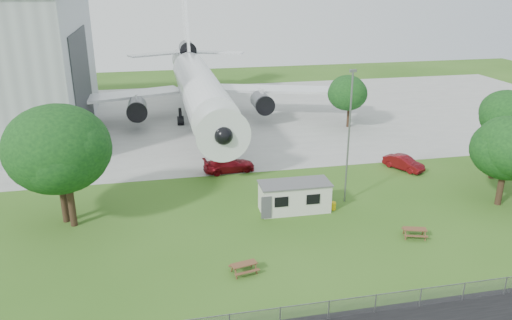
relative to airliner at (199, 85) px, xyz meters
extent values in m
plane|color=#4D7A2A|center=(2.00, -35.86, -5.27)|extent=(160.00, 160.00, 0.00)
cube|color=#B7B7B2|center=(2.00, 2.14, -5.25)|extent=(120.00, 46.00, 0.03)
cube|color=#2D3033|center=(-14.93, -2.86, 1.48)|extent=(0.16, 16.00, 12.96)
cylinder|color=white|center=(0.00, -1.86, -0.17)|extent=(5.40, 34.00, 5.40)
cone|color=white|center=(0.00, -20.86, -0.17)|extent=(5.40, 5.50, 5.40)
cone|color=white|center=(0.00, 19.14, 0.63)|extent=(4.86, 9.00, 4.86)
cube|color=white|center=(-12.50, 1.34, -1.37)|extent=(21.36, 10.77, 0.36)
cube|color=white|center=(12.50, 1.34, -1.37)|extent=(21.36, 10.77, 0.36)
cube|color=white|center=(0.00, 19.14, 6.33)|extent=(0.46, 9.96, 12.17)
cylinder|color=#515459|center=(-8.50, -2.36, -2.27)|extent=(2.50, 4.20, 2.50)
cylinder|color=#515459|center=(8.50, -2.36, -2.27)|extent=(2.50, 4.20, 2.50)
cylinder|color=#515459|center=(0.00, 18.14, 2.63)|extent=(2.60, 4.50, 2.60)
cylinder|color=black|center=(0.00, -17.36, -4.07)|extent=(0.36, 0.36, 2.40)
cylinder|color=black|center=(-2.80, -0.86, -4.07)|extent=(0.44, 0.44, 2.40)
cylinder|color=black|center=(2.80, -0.86, -4.07)|extent=(0.44, 0.44, 2.40)
cube|color=silver|center=(5.16, -30.47, -4.02)|extent=(6.03, 2.57, 2.50)
cube|color=#59595B|center=(5.16, -30.47, -2.71)|extent=(6.23, 2.77, 0.12)
cylinder|color=gold|center=(8.56, -31.07, -4.92)|extent=(0.50, 0.50, 0.70)
cylinder|color=slate|center=(10.20, -29.66, 0.73)|extent=(0.16, 0.16, 12.00)
cylinder|color=#382619|center=(-14.23, -28.56, -3.51)|extent=(0.56, 0.56, 3.52)
sphere|color=#1F601B|center=(-14.23, -28.56, 0.78)|extent=(8.93, 8.93, 8.93)
cylinder|color=#382619|center=(-13.51, -29.47, -3.41)|extent=(0.56, 0.56, 3.72)
sphere|color=#1F601B|center=(-13.51, -29.47, 1.14)|extent=(7.30, 7.30, 7.30)
cylinder|color=#382619|center=(23.57, -33.12, -3.75)|extent=(0.56, 0.56, 3.03)
sphere|color=#1F601B|center=(23.57, -33.12, -0.05)|extent=(6.82, 6.82, 6.82)
cylinder|color=#382619|center=(27.09, -27.34, -3.29)|extent=(0.56, 0.56, 3.96)
sphere|color=#1F601B|center=(27.09, -27.34, 1.54)|extent=(6.67, 6.67, 6.67)
cylinder|color=#382619|center=(19.77, -6.68, -3.86)|extent=(0.56, 0.56, 2.82)
sphere|color=#1F601B|center=(19.77, -6.68, -0.42)|extent=(5.32, 5.32, 5.32)
imported|color=maroon|center=(19.36, -23.27, -4.54)|extent=(3.51, 4.62, 1.46)
imported|color=maroon|center=(1.00, -20.07, -4.48)|extent=(5.60, 2.73, 1.57)
camera|label=1|loc=(-6.41, -68.80, 14.03)|focal=35.00mm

